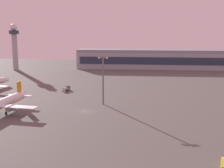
# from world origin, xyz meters

# --- Properties ---
(ground_plane) EXTENTS (416.00, 416.00, 0.00)m
(ground_plane) POSITION_xyz_m (0.00, 0.00, 0.00)
(ground_plane) COLOR #56544F
(terminal_building) EXTENTS (148.12, 22.40, 16.40)m
(terminal_building) POSITION_xyz_m (42.06, 142.27, 8.09)
(terminal_building) COLOR #9EA3AD
(terminal_building) RESTS_ON ground
(control_tower) EXTENTS (8.00, 8.00, 38.25)m
(control_tower) POSITION_xyz_m (-81.83, 121.24, 22.10)
(control_tower) COLOR #A8A8B2
(control_tower) RESTS_ON ground
(fuel_truck) EXTENTS (3.49, 6.60, 2.35)m
(fuel_truck) POSITION_xyz_m (-18.38, 40.92, 1.37)
(fuel_truck) COLOR gray
(fuel_truck) RESTS_ON ground
(apron_light_east) EXTENTS (4.80, 0.90, 22.17)m
(apron_light_east) POSITION_xyz_m (6.16, 12.99, 12.87)
(apron_light_east) COLOR slate
(apron_light_east) RESTS_ON ground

